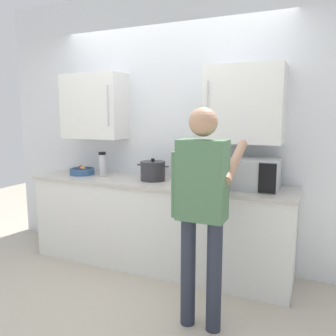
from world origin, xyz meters
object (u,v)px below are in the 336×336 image
Objects in this scene: stock_pot at (153,171)px; thermos_flask at (102,164)px; knife_block at (195,171)px; fruit_bowl at (82,171)px; person_figure at (202,200)px; microwave_oven at (246,173)px.

thermos_flask is at bearing -178.95° from stock_pot.
knife_block is 1.34m from fruit_bowl.
person_figure is (1.41, -0.82, -0.07)m from thermos_flask.
person_figure reaches higher than fruit_bowl.
knife_block reaches higher than fruit_bowl.
stock_pot is 0.89m from fruit_bowl.
thermos_flask is (-1.06, -0.02, 0.01)m from knife_block.
thermos_flask is at bearing 149.96° from person_figure.
person_figure reaches higher than stock_pot.
knife_block is at bearing 0.80° from fruit_bowl.
microwave_oven reaches higher than fruit_bowl.
microwave_oven is 2.33× the size of knife_block.
knife_block is 0.93× the size of stock_pot.
fruit_bowl is 0.17× the size of person_figure.
microwave_oven is 0.95m from stock_pot.
microwave_oven reaches higher than stock_pot.
fruit_bowl is (-0.88, -0.01, -0.06)m from stock_pot.
thermos_flask is 0.98× the size of fruit_bowl.
stock_pot is 0.22× the size of person_figure.
microwave_oven is 1.55m from thermos_flask.
person_figure reaches higher than thermos_flask.
microwave_oven is 0.85m from person_figure.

